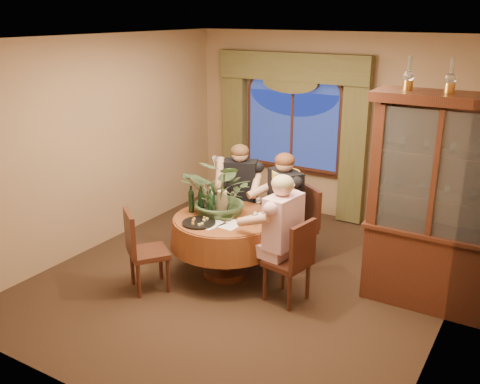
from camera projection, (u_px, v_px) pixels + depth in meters
The scene contains 36 objects.
floor at pixel (247, 277), 6.49m from camera, with size 5.00×5.00×0.00m, color black.
wall_back at pixel (330, 128), 8.07m from camera, with size 4.50×4.50×0.00m, color #8D6D4C.
wall_right at pixel (457, 201), 4.94m from camera, with size 5.00×5.00×0.00m, color #8D6D4C.
ceiling at pixel (248, 38), 5.59m from camera, with size 5.00×5.00×0.00m, color white.
window at pixel (292, 131), 8.34m from camera, with size 1.62×0.10×1.32m, color navy, non-canonical shape.
arched_transom at pixel (294, 80), 8.09m from camera, with size 1.60×0.06×0.44m, color navy, non-canonical shape.
drapery_left at pixel (234, 131), 8.84m from camera, with size 0.38×0.14×2.32m, color #4A4623.
drapery_right at pixel (354, 147), 7.83m from camera, with size 0.38×0.14×2.32m, color #4A4623.
swag_valance at pixel (292, 67), 7.96m from camera, with size 2.45×0.16×0.42m, color #4A4623, non-canonical shape.
dining_table at pixel (226, 246), 6.46m from camera, with size 1.33×1.33×0.75m, color maroon.
china_cabinet at pixel (435, 205), 5.56m from camera, with size 1.43×0.56×2.31m, color #351A12.
oil_lamp_left at pixel (409, 73), 5.33m from camera, with size 0.11×0.11×0.34m, color #A5722D, non-canonical shape.
oil_lamp_center at pixel (451, 75), 5.13m from camera, with size 0.11×0.11×0.34m, color #A5722D, non-canonical shape.
chair_right at pixel (287, 260), 5.85m from camera, with size 0.42×0.42×0.96m, color black.
chair_back_right at pixel (297, 226), 6.77m from camera, with size 0.42×0.42×0.96m, color black.
chair_back at pixel (239, 213), 7.21m from camera, with size 0.42×0.42×0.96m, color black.
chair_front_left at pixel (149, 251), 6.09m from camera, with size 0.42×0.42×0.96m, color black.
person_pink at pixel (283, 237), 5.85m from camera, with size 0.51×0.47×1.43m, color beige, non-canonical shape.
person_back at pixel (240, 195), 7.20m from camera, with size 0.51×0.47×1.43m, color black, non-canonical shape.
person_scarf at pixel (285, 208), 6.70m from camera, with size 0.52×0.47×1.45m, color black, non-canonical shape.
stoneware_vase at pixel (222, 202), 6.41m from camera, with size 0.15×0.15×0.29m, color #8C7558, non-canonical shape.
centerpiece_plant at pixel (223, 165), 6.29m from camera, with size 0.92×1.02×0.79m, color #39502F.
olive_bowl at pixel (227, 218), 6.24m from camera, with size 0.15×0.15×0.05m, color #49552D.
cheese_platter at pixel (199, 223), 6.13m from camera, with size 0.39×0.39×0.02m, color black.
wine_bottle_0 at pixel (210, 202), 6.34m from camera, with size 0.07×0.07×0.33m, color black.
wine_bottle_1 at pixel (212, 195), 6.59m from camera, with size 0.07×0.07×0.33m, color black.
wine_bottle_2 at pixel (191, 199), 6.45m from camera, with size 0.07×0.07×0.33m, color black.
wine_bottle_3 at pixel (204, 197), 6.51m from camera, with size 0.07×0.07×0.33m, color tan.
wine_bottle_4 at pixel (210, 200), 6.43m from camera, with size 0.07×0.07×0.33m, color tan.
wine_bottle_5 at pixel (201, 199), 6.44m from camera, with size 0.07×0.07×0.33m, color black.
tasting_paper_0 at pixel (231, 225), 6.10m from camera, with size 0.21×0.30×0.00m, color white.
tasting_paper_1 at pixel (258, 217), 6.32m from camera, with size 0.21×0.30×0.00m, color white.
tasting_paper_2 at pixel (212, 224), 6.11m from camera, with size 0.21×0.30×0.00m, color white.
wine_glass_person_pink at pixel (255, 219), 6.04m from camera, with size 0.07×0.07×0.18m, color silver, non-canonical shape.
wine_glass_person_back at pixel (233, 198), 6.72m from camera, with size 0.07×0.07×0.18m, color silver, non-canonical shape.
wine_glass_person_scarf at pixel (258, 204), 6.49m from camera, with size 0.07×0.07×0.18m, color silver, non-canonical shape.
Camera 1 is at (2.92, -5.03, 3.07)m, focal length 40.00 mm.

